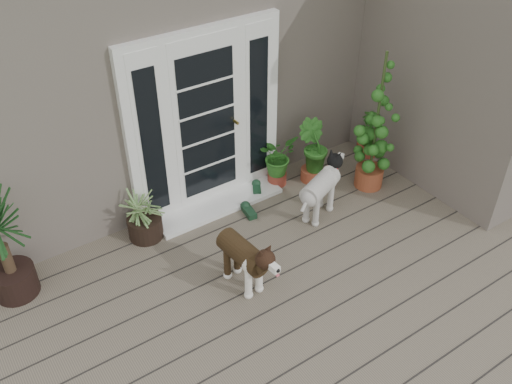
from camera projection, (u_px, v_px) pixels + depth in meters
deck at (341, 308)px, 5.57m from camera, size 6.20×4.60×0.12m
house_main at (140, 30)px, 7.49m from camera, size 7.40×4.00×3.10m
house_wing at (476, 61)px, 6.70m from camera, size 1.60×2.40×3.10m
door_unit at (206, 121)px, 6.25m from camera, size 1.90×0.14×2.15m
door_step at (219, 205)px, 6.75m from camera, size 1.60×0.40×0.05m
brindle_dog at (243, 261)px, 5.56m from camera, size 0.40×0.79×0.64m
white_dog at (320, 194)px, 6.45m from camera, size 0.81×0.58×0.62m
spider_plant at (143, 212)px, 6.13m from camera, size 0.72×0.72×0.69m
yucca at (3, 248)px, 5.30m from camera, size 1.03×1.03×1.19m
herb_a at (277, 164)px, 6.97m from camera, size 0.59×0.59×0.59m
herb_b at (312, 159)px, 7.03m from camera, size 0.56×0.56×0.62m
herb_c at (369, 136)px, 7.54m from camera, size 0.47×0.47×0.55m
sapling at (377, 121)px, 6.56m from camera, size 0.67×0.67×1.84m
clog_left at (249, 211)px, 6.63m from camera, size 0.18×0.32×0.09m
clog_right at (257, 188)px, 6.98m from camera, size 0.27×0.32×0.09m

